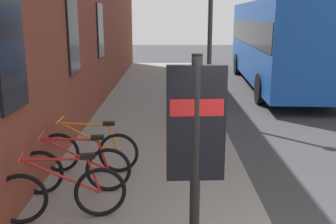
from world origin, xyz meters
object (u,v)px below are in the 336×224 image
Objects in this scene: bicycle_beside_lamp at (75,169)px; transit_info_sign at (196,140)px; bicycle_under_window at (89,151)px; pedestrian_by_facade at (194,90)px; bicycle_nearest_sign at (62,194)px; city_bus at (278,39)px; street_lamp at (211,6)px.

bicycle_beside_lamp is 0.74× the size of transit_info_sign.
bicycle_under_window is 1.15× the size of pedestrian_by_facade.
bicycle_nearest_sign is 1.71m from bicycle_under_window.
pedestrian_by_facade is at bearing -29.32° from bicycle_beside_lamp.
bicycle_beside_lamp is at bearing 150.68° from pedestrian_by_facade.
city_bus is at bearing -27.69° from bicycle_nearest_sign.
bicycle_under_window is at bearing 144.65° from pedestrian_by_facade.
transit_info_sign is 13.18m from city_bus.
city_bus reaches higher than bicycle_nearest_sign.
street_lamp is (-5.37, 3.30, 1.16)m from city_bus.
bicycle_nearest_sign and bicycle_beside_lamp have the same top height.
city_bus is at bearing -31.56° from street_lamp.
street_lamp is at bearing -27.58° from bicycle_beside_lamp.
pedestrian_by_facade is (3.72, -2.09, 0.55)m from bicycle_beside_lamp.
bicycle_under_window is at bearing -3.74° from bicycle_beside_lamp.
transit_info_sign reaches higher than bicycle_beside_lamp.
street_lamp reaches higher than city_bus.
street_lamp is (4.90, -2.56, 2.57)m from bicycle_beside_lamp.
bicycle_beside_lamp is 3.07m from transit_info_sign.
bicycle_under_window is 3.56m from pedestrian_by_facade.
transit_info_sign is (-2.24, -1.72, 1.21)m from bicycle_beside_lamp.
street_lamp is at bearing 148.44° from city_bus.
bicycle_nearest_sign is 0.73× the size of transit_info_sign.
city_bus reaches higher than transit_info_sign.
pedestrian_by_facade is at bearing 158.29° from street_lamp.
pedestrian_by_facade reaches higher than bicycle_beside_lamp.
bicycle_beside_lamp is 0.86m from bicycle_under_window.
transit_info_sign is at bearing 176.44° from pedestrian_by_facade.
transit_info_sign is at bearing -151.74° from bicycle_under_window.
bicycle_under_window is 0.74× the size of transit_info_sign.
street_lamp is at bearing -21.71° from pedestrian_by_facade.
bicycle_beside_lamp is at bearing 152.42° from street_lamp.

